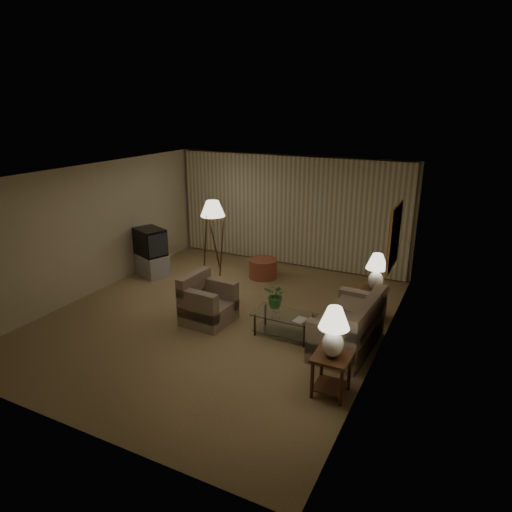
{
  "coord_description": "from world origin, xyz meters",
  "views": [
    {
      "loc": [
        4.14,
        -6.71,
        3.87
      ],
      "look_at": [
        0.51,
        0.6,
        1.11
      ],
      "focal_mm": 32.0,
      "sensor_mm": 36.0,
      "label": 1
    }
  ],
  "objects_px": {
    "side_table_far": "(374,299)",
    "tv_cabinet": "(152,264)",
    "crt_tv": "(150,242)",
    "armchair": "(209,304)",
    "table_lamp_far": "(377,269)",
    "ottoman": "(263,268)",
    "vase": "(276,309)",
    "side_table_near": "(331,368)",
    "sofa": "(347,328)",
    "floor_lamp": "(213,236)",
    "table_lamp_near": "(334,328)",
    "coffee_table": "(284,321)"
  },
  "relations": [
    {
      "from": "sofa",
      "to": "armchair",
      "type": "height_order",
      "value": "same"
    },
    {
      "from": "tv_cabinet",
      "to": "crt_tv",
      "type": "xyz_separation_m",
      "value": [
        0.0,
        0.0,
        0.56
      ]
    },
    {
      "from": "crt_tv",
      "to": "armchair",
      "type": "bearing_deg",
      "value": -8.23
    },
    {
      "from": "vase",
      "to": "sofa",
      "type": "bearing_deg",
      "value": 4.61
    },
    {
      "from": "side_table_far",
      "to": "table_lamp_near",
      "type": "xyz_separation_m",
      "value": [
        0.0,
        -2.6,
        0.63
      ]
    },
    {
      "from": "crt_tv",
      "to": "vase",
      "type": "height_order",
      "value": "crt_tv"
    },
    {
      "from": "armchair",
      "to": "coffee_table",
      "type": "xyz_separation_m",
      "value": [
        1.45,
        0.12,
        -0.08
      ]
    },
    {
      "from": "armchair",
      "to": "tv_cabinet",
      "type": "xyz_separation_m",
      "value": [
        -2.51,
        1.49,
        -0.11
      ]
    },
    {
      "from": "armchair",
      "to": "side_table_near",
      "type": "xyz_separation_m",
      "value": [
        2.69,
        -1.13,
        0.05
      ]
    },
    {
      "from": "crt_tv",
      "to": "ottoman",
      "type": "distance_m",
      "value": 2.69
    },
    {
      "from": "crt_tv",
      "to": "floor_lamp",
      "type": "xyz_separation_m",
      "value": [
        1.25,
        0.76,
        0.1
      ]
    },
    {
      "from": "side_table_near",
      "to": "side_table_far",
      "type": "height_order",
      "value": "same"
    },
    {
      "from": "sofa",
      "to": "table_lamp_far",
      "type": "xyz_separation_m",
      "value": [
        0.15,
        1.25,
        0.65
      ]
    },
    {
      "from": "sofa",
      "to": "table_lamp_near",
      "type": "bearing_deg",
      "value": 9.88
    },
    {
      "from": "sofa",
      "to": "armchair",
      "type": "xyz_separation_m",
      "value": [
        -2.54,
        -0.22,
        -0.0
      ]
    },
    {
      "from": "side_table_far",
      "to": "tv_cabinet",
      "type": "relative_size",
      "value": 0.62
    },
    {
      "from": "coffee_table",
      "to": "floor_lamp",
      "type": "bearing_deg",
      "value": 141.74
    },
    {
      "from": "table_lamp_near",
      "to": "ottoman",
      "type": "height_order",
      "value": "table_lamp_near"
    },
    {
      "from": "sofa",
      "to": "side_table_far",
      "type": "distance_m",
      "value": 1.26
    },
    {
      "from": "sofa",
      "to": "vase",
      "type": "relative_size",
      "value": 12.12
    },
    {
      "from": "side_table_far",
      "to": "tv_cabinet",
      "type": "xyz_separation_m",
      "value": [
        -5.2,
        0.02,
        -0.15
      ]
    },
    {
      "from": "ottoman",
      "to": "sofa",
      "type": "bearing_deg",
      "value": -40.9
    },
    {
      "from": "tv_cabinet",
      "to": "coffee_table",
      "type": "bearing_deg",
      "value": 3.43
    },
    {
      "from": "coffee_table",
      "to": "crt_tv",
      "type": "height_order",
      "value": "crt_tv"
    },
    {
      "from": "armchair",
      "to": "side_table_near",
      "type": "height_order",
      "value": "armchair"
    },
    {
      "from": "armchair",
      "to": "table_lamp_near",
      "type": "bearing_deg",
      "value": -109.89
    },
    {
      "from": "side_table_near",
      "to": "table_lamp_near",
      "type": "bearing_deg",
      "value": -26.57
    },
    {
      "from": "side_table_far",
      "to": "ottoman",
      "type": "distance_m",
      "value": 2.96
    },
    {
      "from": "armchair",
      "to": "vase",
      "type": "height_order",
      "value": "armchair"
    },
    {
      "from": "coffee_table",
      "to": "floor_lamp",
      "type": "xyz_separation_m",
      "value": [
        -2.71,
        2.13,
        0.64
      ]
    },
    {
      "from": "floor_lamp",
      "to": "table_lamp_far",
      "type": "bearing_deg",
      "value": -11.24
    },
    {
      "from": "sofa",
      "to": "tv_cabinet",
      "type": "height_order",
      "value": "sofa"
    },
    {
      "from": "side_table_far",
      "to": "vase",
      "type": "height_order",
      "value": "side_table_far"
    },
    {
      "from": "ottoman",
      "to": "armchair",
      "type": "bearing_deg",
      "value": -88.13
    },
    {
      "from": "side_table_near",
      "to": "tv_cabinet",
      "type": "height_order",
      "value": "side_table_near"
    },
    {
      "from": "armchair",
      "to": "table_lamp_far",
      "type": "relative_size",
      "value": 1.35
    },
    {
      "from": "side_table_near",
      "to": "crt_tv",
      "type": "height_order",
      "value": "crt_tv"
    },
    {
      "from": "side_table_far",
      "to": "table_lamp_far",
      "type": "relative_size",
      "value": 0.87
    },
    {
      "from": "tv_cabinet",
      "to": "ottoman",
      "type": "relative_size",
      "value": 1.47
    },
    {
      "from": "floor_lamp",
      "to": "ottoman",
      "type": "xyz_separation_m",
      "value": [
        1.17,
        0.24,
        -0.7
      ]
    },
    {
      "from": "sofa",
      "to": "ottoman",
      "type": "height_order",
      "value": "sofa"
    },
    {
      "from": "tv_cabinet",
      "to": "ottoman",
      "type": "xyz_separation_m",
      "value": [
        2.43,
        1.0,
        -0.03
      ]
    },
    {
      "from": "sofa",
      "to": "side_table_near",
      "type": "relative_size",
      "value": 2.86
    },
    {
      "from": "side_table_near",
      "to": "table_lamp_near",
      "type": "height_order",
      "value": "table_lamp_near"
    },
    {
      "from": "side_table_near",
      "to": "ottoman",
      "type": "relative_size",
      "value": 0.92
    },
    {
      "from": "table_lamp_near",
      "to": "tv_cabinet",
      "type": "bearing_deg",
      "value": 153.24
    },
    {
      "from": "ottoman",
      "to": "table_lamp_far",
      "type": "bearing_deg",
      "value": -20.23
    },
    {
      "from": "tv_cabinet",
      "to": "floor_lamp",
      "type": "height_order",
      "value": "floor_lamp"
    },
    {
      "from": "armchair",
      "to": "coffee_table",
      "type": "distance_m",
      "value": 1.46
    },
    {
      "from": "ottoman",
      "to": "table_lamp_near",
      "type": "bearing_deg",
      "value": -52.56
    }
  ]
}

